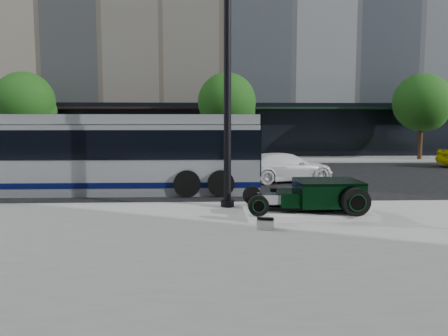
{
  "coord_description": "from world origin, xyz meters",
  "views": [
    {
      "loc": [
        -0.33,
        -15.73,
        2.7
      ],
      "look_at": [
        0.22,
        -1.92,
        1.2
      ],
      "focal_mm": 35.0,
      "sensor_mm": 36.0,
      "label": 1
    }
  ],
  "objects_px": {
    "hot_rod": "(320,194)",
    "white_sedan": "(286,167)",
    "lamppost": "(227,93)",
    "transit_bus": "(99,153)"
  },
  "relations": [
    {
      "from": "transit_bus",
      "to": "white_sedan",
      "type": "relative_size",
      "value": 2.76
    },
    {
      "from": "lamppost",
      "to": "transit_bus",
      "type": "xyz_separation_m",
      "value": [
        -4.7,
        3.69,
        -2.03
      ]
    },
    {
      "from": "hot_rod",
      "to": "white_sedan",
      "type": "height_order",
      "value": "white_sedan"
    },
    {
      "from": "transit_bus",
      "to": "lamppost",
      "type": "bearing_deg",
      "value": -38.15
    },
    {
      "from": "lamppost",
      "to": "transit_bus",
      "type": "distance_m",
      "value": 6.32
    },
    {
      "from": "white_sedan",
      "to": "hot_rod",
      "type": "bearing_deg",
      "value": 160.46
    },
    {
      "from": "hot_rod",
      "to": "transit_bus",
      "type": "bearing_deg",
      "value": 145.47
    },
    {
      "from": "hot_rod",
      "to": "white_sedan",
      "type": "distance_m",
      "value": 7.51
    },
    {
      "from": "hot_rod",
      "to": "transit_bus",
      "type": "relative_size",
      "value": 0.27
    },
    {
      "from": "hot_rod",
      "to": "transit_bus",
      "type": "xyz_separation_m",
      "value": [
        -7.18,
        4.94,
        0.79
      ]
    }
  ]
}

